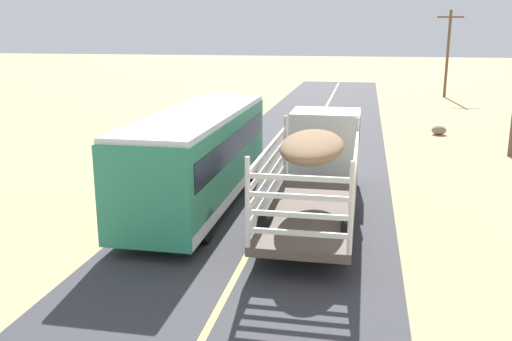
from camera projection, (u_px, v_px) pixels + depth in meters
livestock_truck at (321, 153)px, 18.93m from camera, size 2.53×9.70×3.02m
bus at (199, 156)px, 18.73m from camera, size 2.54×10.00×3.21m
power_pole_far at (448, 51)px, 48.41m from camera, size 2.20×0.24×7.41m
boulder_near_shoulder at (439, 130)px, 31.87m from camera, size 0.82×0.77×0.51m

